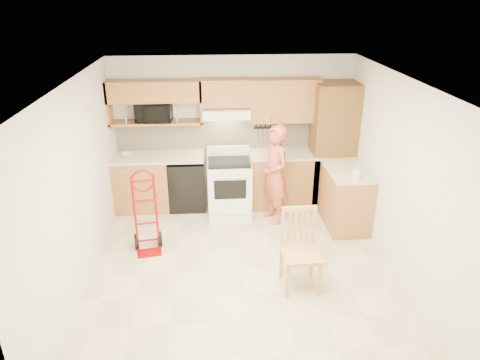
{
  "coord_description": "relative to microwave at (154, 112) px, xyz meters",
  "views": [
    {
      "loc": [
        -0.38,
        -4.9,
        3.47
      ],
      "look_at": [
        0.0,
        0.5,
        1.1
      ],
      "focal_mm": 32.88,
      "sensor_mm": 36.0,
      "label": 1
    }
  ],
  "objects": [
    {
      "name": "floor",
      "position": [
        1.28,
        -2.08,
        -1.66
      ],
      "size": [
        4.0,
        4.5,
        0.02
      ],
      "primitive_type": "cube",
      "color": "beige",
      "rests_on": "ground"
    },
    {
      "name": "ceiling",
      "position": [
        1.28,
        -2.08,
        0.86
      ],
      "size": [
        4.0,
        4.5,
        0.02
      ],
      "primitive_type": "cube",
      "color": "white",
      "rests_on": "ground"
    },
    {
      "name": "wall_back",
      "position": [
        1.28,
        0.17,
        -0.4
      ],
      "size": [
        4.0,
        0.02,
        2.5
      ],
      "primitive_type": "cube",
      "color": "silver",
      "rests_on": "ground"
    },
    {
      "name": "wall_front",
      "position": [
        1.28,
        -4.34,
        -0.4
      ],
      "size": [
        4.0,
        0.02,
        2.5
      ],
      "primitive_type": "cube",
      "color": "silver",
      "rests_on": "ground"
    },
    {
      "name": "wall_left",
      "position": [
        -0.73,
        -2.08,
        -0.4
      ],
      "size": [
        0.02,
        4.5,
        2.5
      ],
      "primitive_type": "cube",
      "color": "silver",
      "rests_on": "ground"
    },
    {
      "name": "wall_right",
      "position": [
        3.29,
        -2.08,
        -0.4
      ],
      "size": [
        0.02,
        4.5,
        2.5
      ],
      "primitive_type": "cube",
      "color": "silver",
      "rests_on": "ground"
    },
    {
      "name": "backsplash",
      "position": [
        1.28,
        0.15,
        -0.45
      ],
      "size": [
        3.92,
        0.03,
        0.55
      ],
      "primitive_type": "cube",
      "color": "beige",
      "rests_on": "wall_back"
    },
    {
      "name": "lower_cab_left",
      "position": [
        -0.27,
        -0.14,
        -1.2
      ],
      "size": [
        0.9,
        0.6,
        0.9
      ],
      "primitive_type": "cube",
      "color": "#B0733C",
      "rests_on": "ground"
    },
    {
      "name": "dishwasher",
      "position": [
        0.48,
        -0.14,
        -1.22
      ],
      "size": [
        0.6,
        0.6,
        0.85
      ],
      "primitive_type": "cube",
      "color": "black",
      "rests_on": "ground"
    },
    {
      "name": "lower_cab_right",
      "position": [
        2.11,
        -0.14,
        -1.2
      ],
      "size": [
        1.14,
        0.6,
        0.9
      ],
      "primitive_type": "cube",
      "color": "#B0733C",
      "rests_on": "ground"
    },
    {
      "name": "countertop_left",
      "position": [
        0.03,
        -0.13,
        -0.73
      ],
      "size": [
        1.5,
        0.63,
        0.04
      ],
      "primitive_type": "cube",
      "color": "beige",
      "rests_on": "lower_cab_left"
    },
    {
      "name": "countertop_right",
      "position": [
        2.11,
        -0.13,
        -0.73
      ],
      "size": [
        1.14,
        0.63,
        0.04
      ],
      "primitive_type": "cube",
      "color": "beige",
      "rests_on": "lower_cab_right"
    },
    {
      "name": "cab_return_right",
      "position": [
        2.98,
        -0.94,
        -1.2
      ],
      "size": [
        0.6,
        1.0,
        0.9
      ],
      "primitive_type": "cube",
      "color": "#B0733C",
      "rests_on": "ground"
    },
    {
      "name": "countertop_return",
      "position": [
        2.98,
        -0.94,
        -0.73
      ],
      "size": [
        0.63,
        1.0,
        0.04
      ],
      "primitive_type": "cube",
      "color": "beige",
      "rests_on": "cab_return_right"
    },
    {
      "name": "pantry_tall",
      "position": [
        2.93,
        -0.14,
        -0.6
      ],
      "size": [
        0.7,
        0.6,
        2.1
      ],
      "primitive_type": "cube",
      "color": "brown",
      "rests_on": "ground"
    },
    {
      "name": "upper_cab_left",
      "position": [
        0.03,
        0.0,
        0.33
      ],
      "size": [
        1.5,
        0.33,
        0.34
      ],
      "primitive_type": "cube",
      "color": "#B0733C",
      "rests_on": "wall_back"
    },
    {
      "name": "upper_shelf_mw",
      "position": [
        0.03,
        0.0,
        -0.18
      ],
      "size": [
        1.5,
        0.33,
        0.04
      ],
      "primitive_type": "cube",
      "color": "#B0733C",
      "rests_on": "wall_back"
    },
    {
      "name": "upper_cab_center",
      "position": [
        1.16,
        0.0,
        0.29
      ],
      "size": [
        0.76,
        0.33,
        0.44
      ],
      "primitive_type": "cube",
      "color": "#B0733C",
      "rests_on": "wall_back"
    },
    {
      "name": "upper_cab_right",
      "position": [
        2.11,
        0.0,
        0.15
      ],
      "size": [
        1.14,
        0.33,
        0.7
      ],
      "primitive_type": "cube",
      "color": "#B0733C",
      "rests_on": "wall_back"
    },
    {
      "name": "range_hood",
      "position": [
        1.16,
        -0.06,
        -0.02
      ],
      "size": [
        0.76,
        0.46,
        0.14
      ],
      "primitive_type": "cube",
      "color": "white",
      "rests_on": "wall_back"
    },
    {
      "name": "knife_strip",
      "position": [
        1.83,
        0.12,
        -0.41
      ],
      "size": [
        0.4,
        0.05,
        0.29
      ],
      "primitive_type": null,
      "color": "black",
      "rests_on": "backsplash"
    },
    {
      "name": "microwave",
      "position": [
        0.0,
        0.0,
        0.0
      ],
      "size": [
        0.59,
        0.42,
        0.31
      ],
      "primitive_type": "imported",
      "rotation": [
        0.0,
        0.0,
        -0.07
      ],
      "color": "black",
      "rests_on": "upper_shelf_mw"
    },
    {
      "name": "range",
      "position": [
        1.19,
        -0.39,
        -1.12
      ],
      "size": [
        0.71,
        0.94,
        1.05
      ],
      "primitive_type": null,
      "color": "white",
      "rests_on": "ground"
    },
    {
      "name": "person",
      "position": [
        1.88,
        -0.74,
        -0.85
      ],
      "size": [
        0.56,
        0.68,
        1.6
      ],
      "primitive_type": "imported",
      "rotation": [
        0.0,
        0.0,
        -1.23
      ],
      "color": "#C0513B",
      "rests_on": "ground"
    },
    {
      "name": "hand_truck",
      "position": [
        -0.03,
        -1.51,
        -1.08
      ],
      "size": [
        0.51,
        0.48,
        1.13
      ],
      "primitive_type": null,
      "rotation": [
        0.0,
        0.0,
        0.18
      ],
      "color": "#9A0707",
      "rests_on": "ground"
    },
    {
      "name": "dining_chair",
      "position": [
        1.97,
        -2.48,
        -1.13
      ],
      "size": [
        0.48,
        0.52,
        1.03
      ],
      "primitive_type": null,
      "rotation": [
        0.0,
        0.0,
        0.04
      ],
      "color": "tan",
      "rests_on": "ground"
    },
    {
      "name": "soap_bottle",
      "position": [
        2.98,
        -1.28,
        -0.6
      ],
      "size": [
        0.12,
        0.12,
        0.21
      ],
      "primitive_type": "imported",
      "rotation": [
        0.0,
        0.0,
        -0.3
      ],
      "color": "white",
      "rests_on": "countertop_return"
    },
    {
      "name": "bowl",
      "position": [
        -0.45,
        -0.14,
        -0.68
      ],
      "size": [
        0.26,
        0.26,
        0.05
      ],
      "primitive_type": "imported",
      "rotation": [
        0.0,
        0.0,
        -0.25
      ],
      "color": "white",
      "rests_on": "countertop_left"
    }
  ]
}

